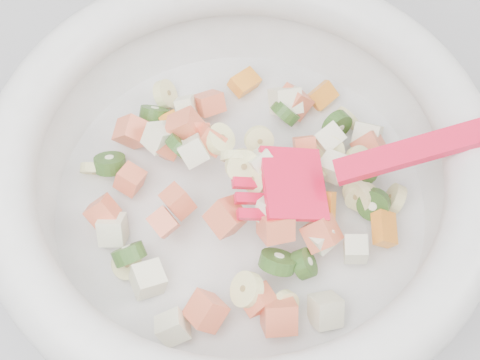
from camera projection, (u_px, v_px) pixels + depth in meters
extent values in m
cube|color=#A4A4AA|center=(309.00, 338.00, 0.97)|extent=(2.00, 0.60, 0.90)
cylinder|color=silver|center=(240.00, 203.00, 0.56)|extent=(0.32, 0.32, 0.02)
torus|color=silver|center=(240.00, 156.00, 0.49)|extent=(0.39, 0.39, 0.04)
cylinder|color=#FAFCA8|center=(181.00, 120.00, 0.56)|extent=(0.03, 0.02, 0.03)
cylinder|color=#FAFCA8|center=(285.00, 305.00, 0.49)|extent=(0.03, 0.02, 0.03)
cylinder|color=#FAFCA8|center=(243.00, 166.00, 0.50)|extent=(0.03, 0.03, 0.02)
cylinder|color=#FAFCA8|center=(280.00, 212.00, 0.50)|extent=(0.01, 0.03, 0.03)
cylinder|color=#FAFCA8|center=(328.00, 151.00, 0.55)|extent=(0.04, 0.03, 0.03)
cylinder|color=#FAFCA8|center=(394.00, 199.00, 0.54)|extent=(0.02, 0.03, 0.03)
cylinder|color=#FAFCA8|center=(314.00, 165.00, 0.53)|extent=(0.03, 0.03, 0.03)
cylinder|color=#FAFCA8|center=(256.00, 178.00, 0.51)|extent=(0.03, 0.03, 0.03)
cylinder|color=#FAFCA8|center=(359.00, 159.00, 0.54)|extent=(0.03, 0.03, 0.02)
cylinder|color=#FAFCA8|center=(95.00, 169.00, 0.56)|extent=(0.03, 0.02, 0.03)
cylinder|color=#FAFCA8|center=(358.00, 195.00, 0.53)|extent=(0.02, 0.03, 0.03)
cylinder|color=#FAFCA8|center=(347.00, 118.00, 0.58)|extent=(0.02, 0.03, 0.03)
cylinder|color=#FAFCA8|center=(247.00, 290.00, 0.48)|extent=(0.03, 0.03, 0.03)
cylinder|color=#FAFCA8|center=(361.00, 196.00, 0.53)|extent=(0.03, 0.01, 0.03)
cylinder|color=#FAFCA8|center=(126.00, 264.00, 0.51)|extent=(0.03, 0.03, 0.02)
cylinder|color=#FAFCA8|center=(259.00, 140.00, 0.53)|extent=(0.03, 0.02, 0.03)
cylinder|color=#FAFCA8|center=(235.00, 156.00, 0.51)|extent=(0.02, 0.02, 0.02)
cylinder|color=#FAFCA8|center=(165.00, 94.00, 0.59)|extent=(0.02, 0.03, 0.03)
cylinder|color=#FAFCA8|center=(220.00, 139.00, 0.53)|extent=(0.03, 0.04, 0.03)
cube|color=#E77049|center=(132.00, 132.00, 0.56)|extent=(0.04, 0.03, 0.04)
cube|color=#E77049|center=(163.00, 222.00, 0.51)|extent=(0.03, 0.03, 0.03)
cube|color=#E77049|center=(210.00, 140.00, 0.54)|extent=(0.03, 0.03, 0.03)
cube|color=#E77049|center=(370.00, 149.00, 0.56)|extent=(0.03, 0.03, 0.03)
cube|color=#E77049|center=(294.00, 102.00, 0.58)|extent=(0.04, 0.03, 0.03)
cube|color=#E77049|center=(322.00, 233.00, 0.50)|extent=(0.03, 0.03, 0.04)
cube|color=#E77049|center=(226.00, 217.00, 0.50)|extent=(0.04, 0.03, 0.03)
cube|color=#E77049|center=(206.00, 311.00, 0.48)|extent=(0.04, 0.03, 0.03)
cube|color=#E77049|center=(166.00, 146.00, 0.55)|extent=(0.03, 0.03, 0.03)
cube|color=#E77049|center=(185.00, 128.00, 0.54)|extent=(0.03, 0.03, 0.03)
cube|color=#E77049|center=(279.00, 315.00, 0.48)|extent=(0.03, 0.03, 0.04)
cube|color=#E77049|center=(103.00, 212.00, 0.52)|extent=(0.03, 0.03, 0.03)
cube|color=#E77049|center=(258.00, 299.00, 0.48)|extent=(0.03, 0.03, 0.03)
cube|color=#E77049|center=(130.00, 180.00, 0.54)|extent=(0.03, 0.03, 0.03)
cube|color=#E77049|center=(275.00, 225.00, 0.50)|extent=(0.03, 0.03, 0.03)
cube|color=#E77049|center=(305.00, 148.00, 0.54)|extent=(0.02, 0.02, 0.02)
cube|color=#E77049|center=(279.00, 210.00, 0.50)|extent=(0.03, 0.04, 0.04)
cube|color=#E77049|center=(178.00, 201.00, 0.51)|extent=(0.03, 0.03, 0.03)
cube|color=#E77049|center=(196.00, 133.00, 0.55)|extent=(0.02, 0.03, 0.03)
cube|color=#E77049|center=(209.00, 103.00, 0.58)|extent=(0.03, 0.03, 0.03)
cylinder|color=#499531|center=(337.00, 125.00, 0.56)|extent=(0.03, 0.02, 0.03)
cylinder|color=#499531|center=(182.00, 148.00, 0.53)|extent=(0.03, 0.04, 0.04)
cylinder|color=#499531|center=(361.00, 170.00, 0.54)|extent=(0.04, 0.04, 0.02)
cylinder|color=#499531|center=(129.00, 254.00, 0.50)|extent=(0.04, 0.03, 0.04)
cylinder|color=#499531|center=(285.00, 113.00, 0.57)|extent=(0.03, 0.04, 0.03)
cylinder|color=#499531|center=(304.00, 264.00, 0.50)|extent=(0.03, 0.03, 0.03)
cylinder|color=#499531|center=(374.00, 205.00, 0.52)|extent=(0.04, 0.03, 0.03)
cylinder|color=#499531|center=(182.00, 126.00, 0.56)|extent=(0.03, 0.03, 0.02)
cylinder|color=#499531|center=(110.00, 164.00, 0.55)|extent=(0.03, 0.03, 0.03)
cylinder|color=#499531|center=(278.00, 262.00, 0.49)|extent=(0.04, 0.03, 0.03)
cylinder|color=#499531|center=(154.00, 114.00, 0.57)|extent=(0.04, 0.03, 0.03)
cube|color=white|center=(148.00, 279.00, 0.50)|extent=(0.03, 0.03, 0.03)
cube|color=white|center=(356.00, 249.00, 0.50)|extent=(0.02, 0.02, 0.02)
cube|color=white|center=(326.00, 311.00, 0.49)|extent=(0.03, 0.03, 0.03)
cube|color=white|center=(260.00, 163.00, 0.51)|extent=(0.03, 0.03, 0.03)
cube|color=white|center=(269.00, 210.00, 0.50)|extent=(0.03, 0.03, 0.02)
cube|color=white|center=(194.00, 151.00, 0.53)|extent=(0.03, 0.03, 0.03)
cube|color=white|center=(173.00, 327.00, 0.48)|extent=(0.03, 0.03, 0.03)
cube|color=white|center=(285.00, 101.00, 0.57)|extent=(0.03, 0.04, 0.04)
cube|color=white|center=(367.00, 135.00, 0.57)|extent=(0.03, 0.04, 0.03)
cube|color=white|center=(333.00, 167.00, 0.53)|extent=(0.03, 0.03, 0.02)
cube|color=white|center=(327.00, 140.00, 0.55)|extent=(0.03, 0.03, 0.03)
cube|color=white|center=(321.00, 238.00, 0.50)|extent=(0.03, 0.03, 0.02)
cube|color=white|center=(113.00, 230.00, 0.52)|extent=(0.02, 0.03, 0.03)
cube|color=white|center=(161.00, 138.00, 0.54)|extent=(0.04, 0.03, 0.03)
cube|color=white|center=(186.00, 107.00, 0.57)|extent=(0.02, 0.02, 0.03)
cube|color=orange|center=(324.00, 206.00, 0.52)|extent=(0.02, 0.03, 0.03)
cube|color=orange|center=(384.00, 229.00, 0.52)|extent=(0.02, 0.03, 0.02)
cube|color=orange|center=(172.00, 125.00, 0.56)|extent=(0.02, 0.03, 0.02)
cube|color=orange|center=(323.00, 95.00, 0.59)|extent=(0.03, 0.03, 0.02)
cube|color=orange|center=(244.00, 82.00, 0.60)|extent=(0.03, 0.03, 0.02)
cube|color=red|center=(294.00, 184.00, 0.50)|extent=(0.05, 0.06, 0.03)
cube|color=red|center=(246.00, 168.00, 0.51)|extent=(0.03, 0.01, 0.01)
cube|color=red|center=(248.00, 183.00, 0.50)|extent=(0.03, 0.01, 0.01)
cube|color=red|center=(251.00, 199.00, 0.50)|extent=(0.03, 0.01, 0.01)
cube|color=red|center=(253.00, 214.00, 0.49)|extent=(0.03, 0.01, 0.01)
cube|color=red|center=(456.00, 139.00, 0.48)|extent=(0.17, 0.03, 0.06)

